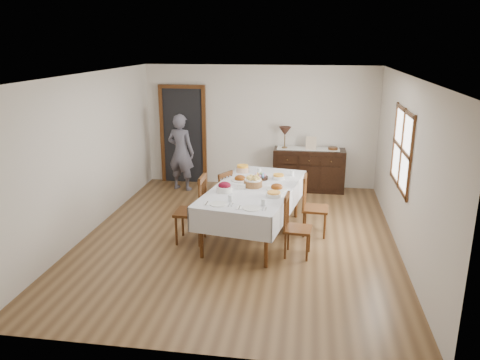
# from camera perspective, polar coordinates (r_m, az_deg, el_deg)

# --- Properties ---
(ground) EXTENTS (6.00, 6.00, 0.00)m
(ground) POSITION_cam_1_polar(r_m,az_deg,el_deg) (7.71, -0.11, -6.99)
(ground) COLOR brown
(room_shell) EXTENTS (5.02, 6.02, 2.65)m
(room_shell) POSITION_cam_1_polar(r_m,az_deg,el_deg) (7.64, -0.72, 5.71)
(room_shell) COLOR silver
(room_shell) RESTS_ON ground
(dining_table) EXTENTS (1.63, 2.61, 0.84)m
(dining_table) POSITION_cam_1_polar(r_m,az_deg,el_deg) (7.53, 1.72, -1.55)
(dining_table) COLOR silver
(dining_table) RESTS_ON ground
(chair_left_near) EXTENTS (0.46, 0.46, 1.10)m
(chair_left_near) POSITION_cam_1_polar(r_m,az_deg,el_deg) (7.40, -5.66, -3.48)
(chair_left_near) COLOR #4C2911
(chair_left_near) RESTS_ON ground
(chair_left_far) EXTENTS (0.53, 0.53, 0.94)m
(chair_left_far) POSITION_cam_1_polar(r_m,az_deg,el_deg) (8.17, -2.46, -2.05)
(chair_left_far) COLOR #4C2911
(chair_left_far) RESTS_ON ground
(chair_right_near) EXTENTS (0.43, 0.43, 0.95)m
(chair_right_near) POSITION_cam_1_polar(r_m,az_deg,el_deg) (6.97, 6.69, -5.50)
(chair_right_near) COLOR #4C2911
(chair_right_near) RESTS_ON ground
(chair_right_far) EXTENTS (0.44, 0.44, 1.00)m
(chair_right_far) POSITION_cam_1_polar(r_m,az_deg,el_deg) (7.75, 8.80, -3.04)
(chair_right_far) COLOR #4C2911
(chair_right_far) RESTS_ON ground
(sideboard) EXTENTS (1.49, 0.54, 0.90)m
(sideboard) POSITION_cam_1_polar(r_m,az_deg,el_deg) (10.05, 8.37, 1.25)
(sideboard) COLOR black
(sideboard) RESTS_ON ground
(person) EXTENTS (0.61, 0.47, 1.75)m
(person) POSITION_cam_1_polar(r_m,az_deg,el_deg) (9.97, -7.22, 3.68)
(person) COLOR #53515E
(person) RESTS_ON ground
(bread_basket) EXTENTS (0.30, 0.30, 0.18)m
(bread_basket) POSITION_cam_1_polar(r_m,az_deg,el_deg) (7.49, 1.60, -0.24)
(bread_basket) COLOR brown
(bread_basket) RESTS_ON dining_table
(egg_basket) EXTENTS (0.27, 0.27, 0.10)m
(egg_basket) POSITION_cam_1_polar(r_m,az_deg,el_deg) (7.91, 2.48, 0.35)
(egg_basket) COLOR black
(egg_basket) RESTS_ON dining_table
(ham_platter_a) EXTENTS (0.30, 0.30, 0.11)m
(ham_platter_a) POSITION_cam_1_polar(r_m,az_deg,el_deg) (7.83, 0.01, 0.15)
(ham_platter_a) COLOR white
(ham_platter_a) RESTS_ON dining_table
(ham_platter_b) EXTENTS (0.33, 0.33, 0.11)m
(ham_platter_b) POSITION_cam_1_polar(r_m,az_deg,el_deg) (7.38, 4.51, -0.94)
(ham_platter_b) COLOR white
(ham_platter_b) RESTS_ON dining_table
(beet_bowl) EXTENTS (0.25, 0.25, 0.16)m
(beet_bowl) POSITION_cam_1_polar(r_m,az_deg,el_deg) (7.25, -1.90, -0.91)
(beet_bowl) COLOR white
(beet_bowl) RESTS_ON dining_table
(carrot_bowl) EXTENTS (0.21, 0.21, 0.09)m
(carrot_bowl) POSITION_cam_1_polar(r_m,az_deg,el_deg) (7.93, 4.72, 0.39)
(carrot_bowl) COLOR white
(carrot_bowl) RESTS_ON dining_table
(pineapple_bowl) EXTENTS (0.23, 0.23, 0.13)m
(pineapple_bowl) POSITION_cam_1_polar(r_m,az_deg,el_deg) (8.32, 0.33, 1.38)
(pineapple_bowl) COLOR #D4A789
(pineapple_bowl) RESTS_ON dining_table
(casserole_dish) EXTENTS (0.24, 0.24, 0.08)m
(casserole_dish) POSITION_cam_1_polar(r_m,az_deg,el_deg) (7.05, 4.13, -1.74)
(casserole_dish) COLOR white
(casserole_dish) RESTS_ON dining_table
(butter_dish) EXTENTS (0.15, 0.11, 0.07)m
(butter_dish) POSITION_cam_1_polar(r_m,az_deg,el_deg) (7.39, 0.14, -0.81)
(butter_dish) COLOR white
(butter_dish) RESTS_ON dining_table
(setting_left) EXTENTS (0.44, 0.31, 0.10)m
(setting_left) POSITION_cam_1_polar(r_m,az_deg,el_deg) (6.74, -2.20, -2.70)
(setting_left) COLOR white
(setting_left) RESTS_ON dining_table
(setting_right) EXTENTS (0.44, 0.31, 0.10)m
(setting_right) POSITION_cam_1_polar(r_m,az_deg,el_deg) (6.58, 1.85, -3.21)
(setting_right) COLOR white
(setting_right) RESTS_ON dining_table
(glass_far_a) EXTENTS (0.07, 0.07, 0.10)m
(glass_far_a) POSITION_cam_1_polar(r_m,az_deg,el_deg) (8.23, 2.35, 1.13)
(glass_far_a) COLOR white
(glass_far_a) RESTS_ON dining_table
(glass_far_b) EXTENTS (0.07, 0.07, 0.09)m
(glass_far_b) POSITION_cam_1_polar(r_m,az_deg,el_deg) (8.15, 6.38, 0.84)
(glass_far_b) COLOR white
(glass_far_b) RESTS_ON dining_table
(runner) EXTENTS (1.30, 0.35, 0.01)m
(runner) POSITION_cam_1_polar(r_m,az_deg,el_deg) (9.98, 8.30, 3.81)
(runner) COLOR white
(runner) RESTS_ON sideboard
(table_lamp) EXTENTS (0.26, 0.26, 0.46)m
(table_lamp) POSITION_cam_1_polar(r_m,az_deg,el_deg) (9.89, 5.50, 5.87)
(table_lamp) COLOR brown
(table_lamp) RESTS_ON sideboard
(picture_frame) EXTENTS (0.22, 0.08, 0.28)m
(picture_frame) POSITION_cam_1_polar(r_m,az_deg,el_deg) (9.85, 8.66, 4.44)
(picture_frame) COLOR #C7B194
(picture_frame) RESTS_ON sideboard
(deco_bowl) EXTENTS (0.20, 0.20, 0.06)m
(deco_bowl) POSITION_cam_1_polar(r_m,az_deg,el_deg) (9.94, 11.26, 3.77)
(deco_bowl) COLOR #4C2911
(deco_bowl) RESTS_ON sideboard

